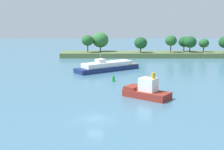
{
  "coord_description": "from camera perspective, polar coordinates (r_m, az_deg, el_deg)",
  "views": [
    {
      "loc": [
        2.69,
        -45.01,
        15.38
      ],
      "look_at": [
        2.72,
        31.03,
        1.2
      ],
      "focal_mm": 48.27,
      "sensor_mm": 36.0,
      "label": 1
    }
  ],
  "objects": [
    {
      "name": "channel_buoy_green",
      "position": [
        75.18,
        0.23,
        -0.61
      ],
      "size": [
        0.7,
        0.7,
        1.9
      ],
      "color": "green",
      "rests_on": "ground"
    },
    {
      "name": "white_riverboat",
      "position": [
        90.79,
        -0.89,
        1.61
      ],
      "size": [
        19.61,
        16.29,
        5.16
      ],
      "color": "navy",
      "rests_on": "ground"
    },
    {
      "name": "treeline_island",
      "position": [
        126.08,
        9.21,
        4.81
      ],
      "size": [
        83.13,
        11.24,
        9.86
      ],
      "color": "#566B3D",
      "rests_on": "ground"
    },
    {
      "name": "ground_plane",
      "position": [
        47.64,
        -3.29,
        -8.29
      ],
      "size": [
        400.0,
        400.0,
        0.0
      ],
      "primitive_type": "plane",
      "color": "teal"
    },
    {
      "name": "channel_buoy_red",
      "position": [
        71.79,
        5.44,
        -1.19
      ],
      "size": [
        0.7,
        0.7,
        1.9
      ],
      "color": "red",
      "rests_on": "ground"
    },
    {
      "name": "tugboat",
      "position": [
        60.08,
        6.46,
        -3.02
      ],
      "size": [
        9.74,
        8.77,
        5.19
      ],
      "color": "maroon",
      "rests_on": "ground"
    }
  ]
}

